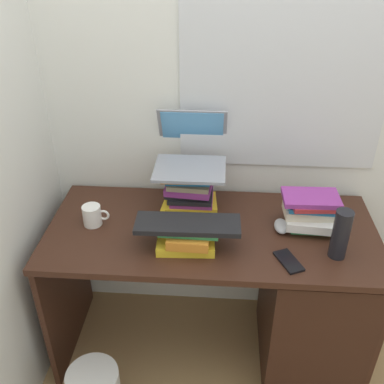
# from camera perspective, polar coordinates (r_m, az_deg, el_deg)

# --- Properties ---
(ground_plane) EXTENTS (6.00, 6.00, 0.00)m
(ground_plane) POSITION_cam_1_polar(r_m,az_deg,el_deg) (2.47, 2.11, -18.95)
(ground_plane) COLOR #9E7A4C
(wall_back) EXTENTS (6.00, 0.06, 2.60)m
(wall_back) POSITION_cam_1_polar(r_m,az_deg,el_deg) (2.02, 3.37, 14.20)
(wall_back) COLOR silver
(wall_back) RESTS_ON ground
(wall_left) EXTENTS (0.05, 6.00, 2.60)m
(wall_left) POSITION_cam_1_polar(r_m,az_deg,el_deg) (1.87, -23.13, 10.28)
(wall_left) COLOR silver
(wall_left) RESTS_ON ground
(desk) EXTENTS (1.43, 0.64, 0.75)m
(desk) POSITION_cam_1_polar(r_m,az_deg,el_deg) (2.17, 12.22, -12.72)
(desk) COLOR #381E14
(desk) RESTS_ON ground
(book_stack_tall) EXTENTS (0.26, 0.20, 0.21)m
(book_stack_tall) POSITION_cam_1_polar(r_m,az_deg,el_deg) (2.01, -0.34, 0.17)
(book_stack_tall) COLOR yellow
(book_stack_tall) RESTS_ON desk
(book_stack_keyboard_riser) EXTENTS (0.25, 0.17, 0.10)m
(book_stack_keyboard_riser) POSITION_cam_1_polar(r_m,az_deg,el_deg) (1.81, -0.56, -5.81)
(book_stack_keyboard_riser) COLOR yellow
(book_stack_keyboard_riser) RESTS_ON desk
(book_stack_side) EXTENTS (0.25, 0.20, 0.17)m
(book_stack_side) POSITION_cam_1_polar(r_m,az_deg,el_deg) (1.97, 15.06, -2.38)
(book_stack_side) COLOR #338C4C
(book_stack_side) RESTS_ON desk
(laptop) EXTENTS (0.31, 0.35, 0.23)m
(laptop) POSITION_cam_1_polar(r_m,az_deg,el_deg) (1.99, -0.13, 5.19)
(laptop) COLOR gray
(laptop) RESTS_ON book_stack_tall
(keyboard) EXTENTS (0.42, 0.15, 0.02)m
(keyboard) POSITION_cam_1_polar(r_m,az_deg,el_deg) (1.78, -0.55, -4.15)
(keyboard) COLOR black
(keyboard) RESTS_ON book_stack_keyboard_riser
(computer_mouse) EXTENTS (0.06, 0.10, 0.04)m
(computer_mouse) POSITION_cam_1_polar(r_m,az_deg,el_deg) (1.96, 11.35, -4.31)
(computer_mouse) COLOR #A5A8AD
(computer_mouse) RESTS_ON desk
(mug) EXTENTS (0.12, 0.08, 0.09)m
(mug) POSITION_cam_1_polar(r_m,az_deg,el_deg) (1.99, -12.63, -2.95)
(mug) COLOR white
(mug) RESTS_ON desk
(water_bottle) EXTENTS (0.07, 0.07, 0.21)m
(water_bottle) POSITION_cam_1_polar(r_m,az_deg,el_deg) (1.83, 18.50, -5.16)
(water_bottle) COLOR black
(water_bottle) RESTS_ON desk
(cell_phone) EXTENTS (0.12, 0.15, 0.01)m
(cell_phone) POSITION_cam_1_polar(r_m,az_deg,el_deg) (1.81, 12.27, -8.65)
(cell_phone) COLOR black
(cell_phone) RESTS_ON desk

